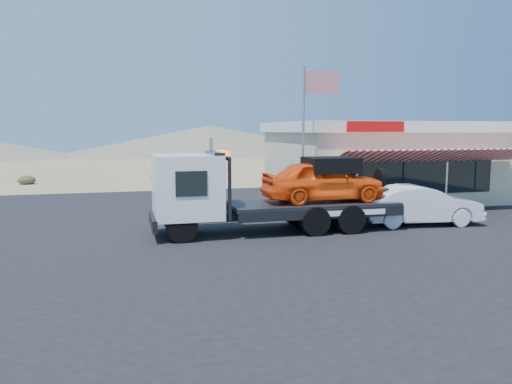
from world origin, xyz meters
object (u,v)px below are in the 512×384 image
Objects in this scene: tow_truck at (270,189)px; flagpole at (309,124)px; white_sedan at (420,205)px; jerky_store at (379,160)px.

tow_truck is 1.41× the size of flagpole.
tow_truck is at bearing 94.29° from white_sedan.
tow_truck is 0.81× the size of jerky_store.
jerky_store reaches higher than tow_truck.
flagpole is at bearing 46.16° from tow_truck.
white_sedan is 5.27m from flagpole.
white_sedan is 0.74× the size of flagpole.
jerky_store is at bearing -10.23° from white_sedan.
white_sedan is 0.43× the size of jerky_store.
tow_truck is at bearing -138.85° from jerky_store.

